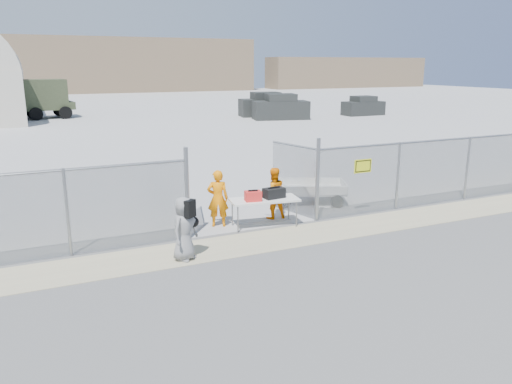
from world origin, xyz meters
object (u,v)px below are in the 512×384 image
utility_trailer (309,191)px  security_worker_right (273,193)px  security_worker_left (218,199)px  visitor (184,229)px  folding_table (264,213)px

utility_trailer → security_worker_right: bearing=-125.6°
security_worker_left → security_worker_right: size_ratio=1.06×
security_worker_left → security_worker_right: security_worker_left is taller
visitor → utility_trailer: (5.32, 3.27, -0.40)m
folding_table → security_worker_right: 0.94m
security_worker_right → visitor: security_worker_right is taller
visitor → utility_trailer: visitor is taller
security_worker_left → security_worker_right: bearing=-157.8°
security_worker_left → visitor: bearing=72.5°
visitor → utility_trailer: bearing=-5.7°
visitor → folding_table: bearing=-9.1°
visitor → utility_trailer: 6.25m
folding_table → utility_trailer: bearing=42.8°
security_worker_left → visitor: size_ratio=1.07×
folding_table → security_worker_left: 1.40m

